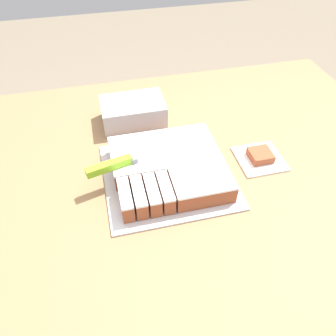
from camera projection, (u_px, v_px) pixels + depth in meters
ground_plane at (183, 302)px, 1.59m from camera, size 8.00×8.00×0.00m
countertop at (187, 252)px, 1.27m from camera, size 1.40×1.10×0.91m
cake_board at (168, 176)px, 0.93m from camera, size 0.36×0.34×0.01m
cake at (169, 167)px, 0.91m from camera, size 0.30×0.28×0.06m
knife at (120, 163)px, 0.87m from camera, size 0.29×0.09×0.02m
paper_napkin at (259, 159)px, 0.98m from camera, size 0.13×0.13×0.01m
brownie at (260, 155)px, 0.97m from camera, size 0.06×0.06×0.02m
storage_box at (133, 112)px, 1.09m from camera, size 0.21×0.14×0.08m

